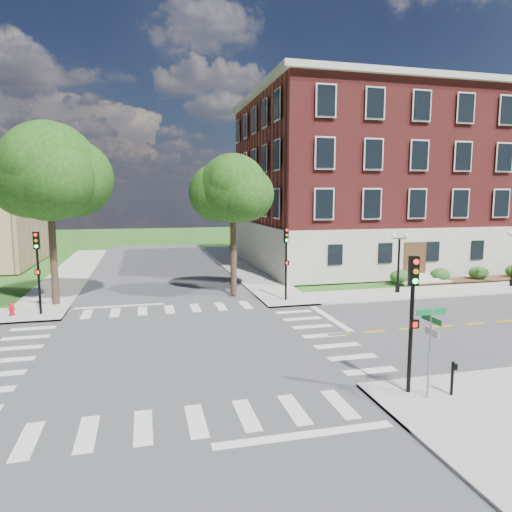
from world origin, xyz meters
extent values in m
plane|color=#275618|center=(0.00, 0.00, 0.00)|extent=(160.00, 160.00, 0.00)
cube|color=#3D3D3F|center=(0.00, 0.00, 0.01)|extent=(90.00, 12.00, 0.01)
cube|color=#3D3D3F|center=(0.00, 0.00, 0.01)|extent=(12.00, 90.00, 0.01)
cube|color=#9E9B93|center=(23.00, 7.75, 0.06)|extent=(34.00, 3.50, 0.12)
cube|color=#9E9B93|center=(7.75, 23.00, 0.06)|extent=(3.50, 34.00, 0.12)
cube|color=#9E9B93|center=(-7.75, 23.00, 0.06)|extent=(3.50, 34.00, 0.12)
cube|color=silver|center=(8.80, 3.00, 0.00)|extent=(0.40, 5.50, 0.00)
cube|color=#AEAC9A|center=(24.00, 22.00, 2.22)|extent=(30.00, 20.00, 4.20)
cube|color=maroon|center=(24.00, 22.00, 10.22)|extent=(29.55, 19.70, 11.80)
cube|color=#AEAC9A|center=(24.00, 22.00, 16.37)|extent=(30.60, 20.60, 0.50)
cube|color=#472D19|center=(20.00, 11.96, 1.82)|extent=(2.00, 0.10, 2.80)
cylinder|color=#302218|center=(-6.94, 10.01, 2.74)|extent=(0.44, 0.44, 5.25)
sphere|color=#14380F|center=(-6.94, 10.01, 8.42)|extent=(6.11, 6.11, 6.11)
cylinder|color=#302218|center=(4.58, 10.09, 2.61)|extent=(0.44, 0.44, 4.98)
sphere|color=#14380F|center=(4.58, 10.09, 7.45)|extent=(4.69, 4.69, 4.69)
cylinder|color=black|center=(7.43, -7.11, 2.02)|extent=(0.14, 0.14, 3.80)
cube|color=black|center=(7.43, -7.11, 4.42)|extent=(0.36, 0.29, 1.00)
cylinder|color=red|center=(7.43, -7.24, 4.75)|extent=(0.19, 0.09, 0.18)
cylinder|color=orange|center=(7.43, -7.24, 4.42)|extent=(0.19, 0.09, 0.18)
cylinder|color=#19E533|center=(7.43, -7.24, 4.09)|extent=(0.19, 0.09, 0.18)
cube|color=black|center=(7.43, -7.29, 2.62)|extent=(0.32, 0.19, 0.30)
cylinder|color=black|center=(7.60, 7.55, 2.02)|extent=(0.14, 0.14, 3.80)
cube|color=black|center=(7.60, 7.55, 4.42)|extent=(0.38, 0.33, 1.00)
cylinder|color=red|center=(7.60, 7.42, 4.75)|extent=(0.19, 0.12, 0.18)
cylinder|color=orange|center=(7.60, 7.42, 4.42)|extent=(0.19, 0.12, 0.18)
cylinder|color=#19E533|center=(7.60, 7.42, 4.09)|extent=(0.19, 0.12, 0.18)
cube|color=black|center=(7.60, 7.37, 2.62)|extent=(0.32, 0.23, 0.30)
cylinder|color=black|center=(-7.34, 7.50, 2.02)|extent=(0.14, 0.14, 3.80)
cube|color=black|center=(-7.34, 7.50, 4.42)|extent=(0.35, 0.27, 1.00)
cylinder|color=red|center=(-7.34, 7.37, 4.75)|extent=(0.19, 0.08, 0.18)
cylinder|color=orange|center=(-7.34, 7.37, 4.42)|extent=(0.19, 0.08, 0.18)
cylinder|color=#19E533|center=(-7.34, 7.37, 4.09)|extent=(0.19, 0.08, 0.18)
cube|color=black|center=(-7.34, 7.32, 2.62)|extent=(0.32, 0.17, 0.30)
cylinder|color=black|center=(16.07, 7.94, 0.37)|extent=(0.32, 0.32, 0.50)
cylinder|color=black|center=(16.07, 7.94, 2.02)|extent=(0.16, 0.16, 3.80)
cube|color=black|center=(16.07, 7.94, 3.97)|extent=(1.00, 0.06, 0.06)
sphere|color=white|center=(15.57, 7.94, 4.17)|extent=(0.36, 0.36, 0.36)
sphere|color=white|center=(16.57, 7.94, 4.17)|extent=(0.36, 0.36, 0.36)
cylinder|color=black|center=(25.77, 7.90, 0.37)|extent=(0.32, 0.32, 0.50)
sphere|color=white|center=(25.27, 7.90, 4.17)|extent=(0.36, 0.36, 0.36)
cylinder|color=gray|center=(7.79, -7.69, 1.67)|extent=(0.07, 0.07, 3.10)
cube|color=#0D6B2E|center=(7.79, -7.69, 3.12)|extent=(1.10, 0.03, 0.20)
cube|color=#0D6B2E|center=(7.79, -7.69, 2.87)|extent=(0.03, 1.10, 0.20)
cube|color=silver|center=(7.84, -7.69, 2.42)|extent=(0.03, 0.75, 0.25)
cylinder|color=black|center=(8.73, -7.69, 0.72)|extent=(0.10, 0.10, 1.20)
cube|color=black|center=(8.73, -7.81, 1.17)|extent=(0.14, 0.08, 0.22)
cylinder|color=#AF0D15|center=(-8.88, 7.54, 0.17)|extent=(0.32, 0.32, 0.10)
cylinder|color=#AF0D15|center=(-8.88, 7.54, 0.42)|extent=(0.22, 0.22, 0.60)
sphere|color=#AF0D15|center=(-8.88, 7.54, 0.75)|extent=(0.24, 0.24, 0.24)
cylinder|color=#AF0D15|center=(-8.88, 7.54, 0.50)|extent=(0.35, 0.12, 0.12)
cylinder|color=#AF0D15|center=(-8.88, 7.54, 0.50)|extent=(0.12, 0.35, 0.12)
camera|label=1|loc=(-1.41, -20.58, 6.94)|focal=32.00mm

